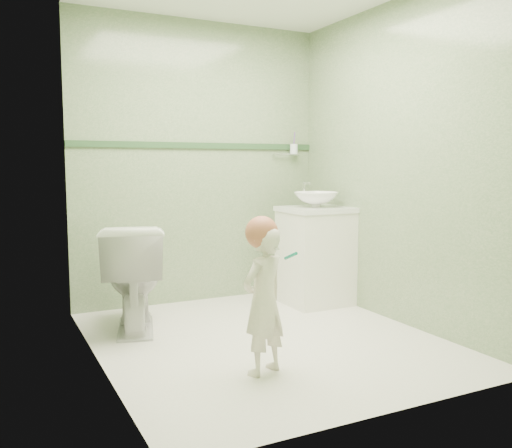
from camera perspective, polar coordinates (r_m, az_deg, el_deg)
ground at (r=3.82m, az=1.02°, el=-11.92°), size 2.50×2.50×0.00m
room_shell at (r=3.63m, az=1.06°, el=6.37°), size 2.50×2.54×2.40m
trim_stripe at (r=4.77m, az=-5.89°, el=8.11°), size 2.20×0.02×0.05m
vanity at (r=4.73m, az=6.17°, el=-3.44°), size 0.52×0.50×0.80m
counter at (r=4.68m, az=6.23°, el=1.52°), size 0.54×0.52×0.04m
basin at (r=4.67m, az=6.24°, el=2.55°), size 0.37×0.37×0.13m
faucet at (r=4.82m, az=5.07°, el=3.62°), size 0.03×0.13×0.18m
cup_holder at (r=5.10m, az=3.86°, el=7.76°), size 0.26×0.07×0.21m
toilet at (r=4.06m, az=-12.62°, el=-5.34°), size 0.62×0.85×0.77m
toddler at (r=3.13m, az=0.79°, el=-7.98°), size 0.36×0.30×0.84m
hair_cap at (r=3.08m, az=0.59°, el=-0.89°), size 0.19×0.19×0.19m
teal_toothbrush at (r=3.06m, az=3.48°, el=-3.25°), size 0.10×0.14×0.08m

